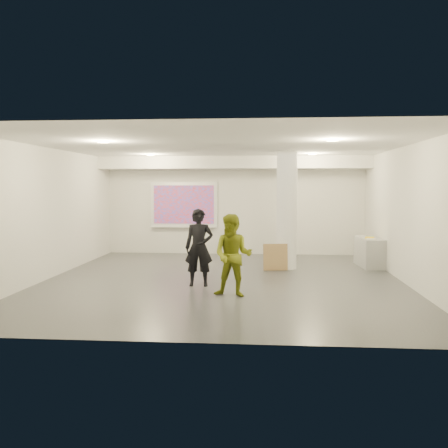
# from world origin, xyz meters

# --- Properties ---
(floor) EXTENTS (8.00, 9.00, 0.01)m
(floor) POSITION_xyz_m (0.00, 0.00, 0.00)
(floor) COLOR #35373C
(floor) RESTS_ON ground
(ceiling) EXTENTS (8.00, 9.00, 0.01)m
(ceiling) POSITION_xyz_m (0.00, 0.00, 3.00)
(ceiling) COLOR white
(ceiling) RESTS_ON floor
(wall_back) EXTENTS (8.00, 0.01, 3.00)m
(wall_back) POSITION_xyz_m (0.00, 4.50, 1.50)
(wall_back) COLOR silver
(wall_back) RESTS_ON floor
(wall_front) EXTENTS (8.00, 0.01, 3.00)m
(wall_front) POSITION_xyz_m (0.00, -4.50, 1.50)
(wall_front) COLOR silver
(wall_front) RESTS_ON floor
(wall_left) EXTENTS (0.01, 9.00, 3.00)m
(wall_left) POSITION_xyz_m (-4.00, 0.00, 1.50)
(wall_left) COLOR silver
(wall_left) RESTS_ON floor
(wall_right) EXTENTS (0.01, 9.00, 3.00)m
(wall_right) POSITION_xyz_m (4.00, 0.00, 1.50)
(wall_right) COLOR silver
(wall_right) RESTS_ON floor
(soffit_band) EXTENTS (8.00, 1.10, 0.36)m
(soffit_band) POSITION_xyz_m (0.00, 3.95, 2.82)
(soffit_band) COLOR silver
(soffit_band) RESTS_ON ceiling
(downlight_nw) EXTENTS (0.22, 0.22, 0.02)m
(downlight_nw) POSITION_xyz_m (-2.20, 2.50, 2.98)
(downlight_nw) COLOR #FFDF95
(downlight_nw) RESTS_ON ceiling
(downlight_ne) EXTENTS (0.22, 0.22, 0.02)m
(downlight_ne) POSITION_xyz_m (2.20, 2.50, 2.98)
(downlight_ne) COLOR #FFDF95
(downlight_ne) RESTS_ON ceiling
(downlight_sw) EXTENTS (0.22, 0.22, 0.02)m
(downlight_sw) POSITION_xyz_m (-2.20, -1.50, 2.98)
(downlight_sw) COLOR #FFDF95
(downlight_sw) RESTS_ON ceiling
(downlight_se) EXTENTS (0.22, 0.22, 0.02)m
(downlight_se) POSITION_xyz_m (2.20, -1.50, 2.98)
(downlight_se) COLOR #FFDF95
(downlight_se) RESTS_ON ceiling
(column) EXTENTS (0.52, 0.52, 3.00)m
(column) POSITION_xyz_m (1.50, 1.80, 1.50)
(column) COLOR white
(column) RESTS_ON floor
(projection_screen) EXTENTS (2.10, 0.13, 1.42)m
(projection_screen) POSITION_xyz_m (-1.60, 4.45, 1.53)
(projection_screen) COLOR white
(projection_screen) RESTS_ON wall_back
(credenza) EXTENTS (0.63, 1.34, 0.76)m
(credenza) POSITION_xyz_m (3.72, 2.30, 0.38)
(credenza) COLOR #949799
(credenza) RESTS_ON floor
(papers_stack) EXTENTS (0.30, 0.34, 0.02)m
(papers_stack) POSITION_xyz_m (3.68, 2.03, 0.77)
(papers_stack) COLOR silver
(papers_stack) RESTS_ON credenza
(postit_pad) EXTENTS (0.28, 0.33, 0.03)m
(postit_pad) POSITION_xyz_m (3.68, 2.20, 0.78)
(postit_pad) COLOR yellow
(postit_pad) RESTS_ON credenza
(cardboard_back) EXTENTS (0.63, 0.23, 0.67)m
(cardboard_back) POSITION_xyz_m (1.21, 1.48, 0.34)
(cardboard_back) COLOR olive
(cardboard_back) RESTS_ON floor
(cardboard_front) EXTENTS (0.45, 0.22, 0.47)m
(cardboard_front) POSITION_xyz_m (1.18, 1.70, 0.24)
(cardboard_front) COLOR olive
(cardboard_front) RESTS_ON floor
(woman) EXTENTS (0.62, 0.43, 1.64)m
(woman) POSITION_xyz_m (-0.45, -0.61, 0.82)
(woman) COLOR black
(woman) RESTS_ON floor
(man) EXTENTS (0.87, 0.73, 1.59)m
(man) POSITION_xyz_m (0.34, -1.60, 0.79)
(man) COLOR olive
(man) RESTS_ON floor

